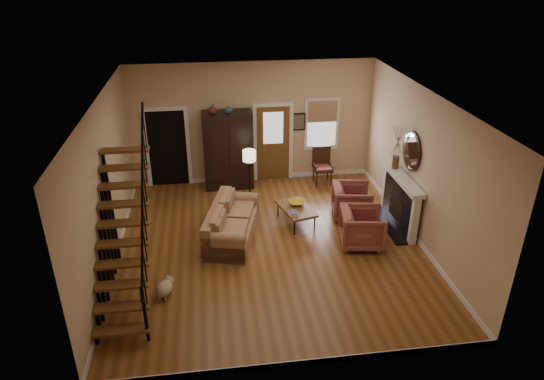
{
  "coord_description": "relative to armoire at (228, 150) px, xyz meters",
  "views": [
    {
      "loc": [
        -1.18,
        -8.92,
        5.75
      ],
      "look_at": [
        0.1,
        0.4,
        1.15
      ],
      "focal_mm": 32.0,
      "sensor_mm": 36.0,
      "label": 1
    }
  ],
  "objects": [
    {
      "name": "books",
      "position": [
        1.31,
        -2.56,
        -0.61
      ],
      "size": [
        0.2,
        0.27,
        0.05
      ],
      "primitive_type": null,
      "color": "beige",
      "rests_on": "coffee_table"
    },
    {
      "name": "bowl",
      "position": [
        1.48,
        -2.11,
        -0.59
      ],
      "size": [
        0.37,
        0.37,
        0.09
      ],
      "primitive_type": "imported",
      "color": "gold",
      "rests_on": "coffee_table"
    },
    {
      "name": "dog",
      "position": [
        -1.47,
        -4.63,
        -0.88
      ],
      "size": [
        0.43,
        0.53,
        0.33
      ],
      "primitive_type": null,
      "rotation": [
        0.0,
        0.0,
        -0.4
      ],
      "color": "#CEB48D",
      "rests_on": "ground"
    },
    {
      "name": "armoire",
      "position": [
        0.0,
        0.0,
        0.0
      ],
      "size": [
        1.3,
        0.6,
        2.1
      ],
      "primitive_type": null,
      "color": "black",
      "rests_on": "ground"
    },
    {
      "name": "armchair_left",
      "position": [
        2.68,
        -3.38,
        -0.63
      ],
      "size": [
        1.05,
        1.03,
        0.84
      ],
      "primitive_type": "imported",
      "rotation": [
        0.0,
        0.0,
        1.41
      ],
      "color": "maroon",
      "rests_on": "ground"
    },
    {
      "name": "sofa",
      "position": [
        -0.09,
        -2.73,
        -0.66
      ],
      "size": [
        1.39,
        2.25,
        0.78
      ],
      "primitive_type": null,
      "rotation": [
        0.0,
        0.0,
        -0.25
      ],
      "color": "#A8744C",
      "rests_on": "ground"
    },
    {
      "name": "coffee_table",
      "position": [
        1.43,
        -2.26,
        -0.84
      ],
      "size": [
        0.89,
        1.21,
        0.42
      ],
      "primitive_type": null,
      "rotation": [
        0.0,
        0.0,
        0.26
      ],
      "color": "brown",
      "rests_on": "ground"
    },
    {
      "name": "side_chair",
      "position": [
        2.55,
        -0.2,
        -0.54
      ],
      "size": [
        0.54,
        0.54,
        1.02
      ],
      "primitive_type": null,
      "color": "#351F11",
      "rests_on": "ground"
    },
    {
      "name": "room",
      "position": [
        0.29,
        -1.39,
        0.46
      ],
      "size": [
        7.0,
        7.33,
        3.3
      ],
      "color": "brown",
      "rests_on": "ground"
    },
    {
      "name": "vase_a",
      "position": [
        -0.35,
        -0.1,
        1.17
      ],
      "size": [
        0.24,
        0.24,
        0.25
      ],
      "primitive_type": "imported",
      "color": "#4C2619",
      "rests_on": "armoire"
    },
    {
      "name": "vase_b",
      "position": [
        0.05,
        -0.1,
        1.16
      ],
      "size": [
        0.2,
        0.2,
        0.21
      ],
      "primitive_type": "imported",
      "color": "#334C60",
      "rests_on": "armoire"
    },
    {
      "name": "staircase",
      "position": [
        -2.08,
        -4.45,
        0.55
      ],
      "size": [
        0.94,
        2.8,
        3.2
      ],
      "primitive_type": null,
      "color": "brown",
      "rests_on": "ground"
    },
    {
      "name": "armchair_right",
      "position": [
        2.82,
        -2.14,
        -0.64
      ],
      "size": [
        1.04,
        1.02,
        0.82
      ],
      "primitive_type": "imported",
      "rotation": [
        0.0,
        0.0,
        1.4
      ],
      "color": "maroon",
      "rests_on": "ground"
    },
    {
      "name": "fireplace",
      "position": [
        3.83,
        -2.65,
        -0.31
      ],
      "size": [
        0.33,
        1.95,
        2.3
      ],
      "color": "black",
      "rests_on": "ground"
    },
    {
      "name": "floor_lamp",
      "position": [
        0.47,
        -1.02,
        -0.34
      ],
      "size": [
        0.39,
        0.39,
        1.42
      ],
      "primitive_type": null,
      "rotation": [
        0.0,
        0.0,
        0.24
      ],
      "color": "black",
      "rests_on": "ground"
    }
  ]
}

